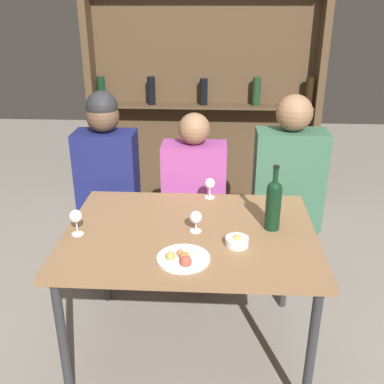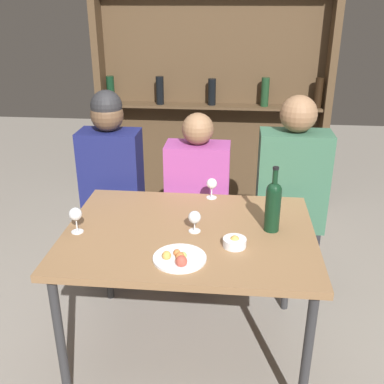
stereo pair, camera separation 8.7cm
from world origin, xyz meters
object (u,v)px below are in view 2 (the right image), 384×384
at_px(wine_glass_2, 76,215).
at_px(seated_person_right, 290,203).
at_px(seated_person_center, 197,208).
at_px(snack_bowl, 235,242).
at_px(food_plate_0, 179,258).
at_px(seated_person_left, 113,192).
at_px(wine_glass_0, 212,184).
at_px(wine_bottle, 273,204).
at_px(wine_glass_1, 195,218).

xyz_separation_m(wine_glass_2, seated_person_right, (1.13, 0.73, -0.22)).
bearing_deg(seated_person_center, seated_person_right, 0.00).
bearing_deg(snack_bowl, food_plate_0, -148.52).
height_order(wine_glass_2, seated_person_right, seated_person_right).
bearing_deg(seated_person_left, seated_person_center, -0.00).
xyz_separation_m(wine_glass_0, wine_glass_2, (-0.64, -0.48, 0.01)).
xyz_separation_m(wine_bottle, seated_person_center, (-0.42, 0.61, -0.33)).
height_order(wine_bottle, snack_bowl, wine_bottle).
bearing_deg(wine_bottle, seated_person_left, 147.90).
relative_size(seated_person_left, seated_person_right, 1.01).
relative_size(wine_glass_0, seated_person_left, 0.09).
bearing_deg(wine_glass_1, seated_person_center, 93.69).
height_order(wine_glass_0, snack_bowl, wine_glass_0).
relative_size(food_plate_0, seated_person_center, 0.20).
xyz_separation_m(snack_bowl, seated_person_center, (-0.24, 0.80, -0.21)).
xyz_separation_m(wine_glass_0, wine_glass_1, (-0.06, -0.41, -0.01)).
bearing_deg(seated_person_left, wine_bottle, -32.10).
distance_m(wine_glass_2, seated_person_right, 1.36).
distance_m(wine_glass_2, seated_person_center, 0.95).
height_order(seated_person_left, seated_person_right, seated_person_left).
bearing_deg(seated_person_right, seated_person_left, 180.00).
bearing_deg(wine_glass_0, snack_bowl, -75.63).
relative_size(wine_bottle, food_plate_0, 1.40).
height_order(wine_glass_2, snack_bowl, wine_glass_2).
bearing_deg(food_plate_0, wine_glass_1, 81.19).
bearing_deg(seated_person_center, wine_glass_1, -86.31).
bearing_deg(food_plate_0, seated_person_right, 57.95).
bearing_deg(wine_glass_2, wine_glass_1, 6.37).
bearing_deg(wine_glass_0, food_plate_0, -98.52).
bearing_deg(seated_person_left, snack_bowl, -44.87).
relative_size(wine_bottle, wine_glass_1, 3.04).
xyz_separation_m(food_plate_0, seated_person_right, (0.59, 0.94, -0.14)).
bearing_deg(seated_person_left, wine_glass_1, -48.09).
distance_m(wine_bottle, wine_glass_1, 0.39).
relative_size(wine_glass_2, seated_person_center, 0.11).
distance_m(seated_person_left, seated_person_right, 1.15).
bearing_deg(seated_person_left, wine_glass_0, -20.99).
bearing_deg(seated_person_right, wine_bottle, -105.23).
distance_m(wine_glass_1, seated_person_left, 0.91).
bearing_deg(seated_person_center, wine_glass_0, -67.72).
relative_size(wine_bottle, wine_glass_0, 2.78).
distance_m(wine_glass_0, seated_person_center, 0.39).
xyz_separation_m(wine_glass_0, seated_person_left, (-0.66, 0.25, -0.19)).
xyz_separation_m(wine_glass_1, snack_bowl, (0.20, -0.13, -0.05)).
relative_size(wine_bottle, snack_bowl, 3.05).
distance_m(wine_bottle, snack_bowl, 0.28).
xyz_separation_m(seated_person_left, seated_person_center, (0.56, -0.00, -0.09)).
relative_size(food_plate_0, seated_person_left, 0.18).
bearing_deg(seated_person_right, snack_bowl, -113.66).
relative_size(snack_bowl, seated_person_left, 0.08).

